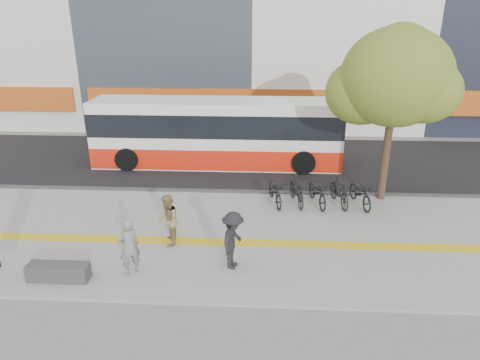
# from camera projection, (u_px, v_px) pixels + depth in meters

# --- Properties ---
(ground) EXTENTS (120.00, 120.00, 0.00)m
(ground) POSITION_uv_depth(u_px,v_px,m) (167.00, 260.00, 12.23)
(ground) COLOR slate
(ground) RESTS_ON ground
(sidewalk) EXTENTS (40.00, 7.00, 0.08)m
(sidewalk) POSITION_uv_depth(u_px,v_px,m) (177.00, 234.00, 13.61)
(sidewalk) COLOR slate
(sidewalk) RESTS_ON ground
(tactile_strip) EXTENTS (40.00, 0.45, 0.01)m
(tactile_strip) POSITION_uv_depth(u_px,v_px,m) (174.00, 241.00, 13.13)
(tactile_strip) COLOR gold
(tactile_strip) RESTS_ON sidewalk
(street) EXTENTS (40.00, 8.00, 0.06)m
(street) POSITION_uv_depth(u_px,v_px,m) (207.00, 160.00, 20.60)
(street) COLOR black
(street) RESTS_ON ground
(curb) EXTENTS (40.00, 0.25, 0.14)m
(curb) POSITION_uv_depth(u_px,v_px,m) (194.00, 191.00, 16.86)
(curb) COLOR #343436
(curb) RESTS_ON ground
(bench) EXTENTS (1.60, 0.45, 0.45)m
(bench) POSITION_uv_depth(u_px,v_px,m) (59.00, 272.00, 11.13)
(bench) COLOR #343436
(bench) RESTS_ON sidewalk
(street_tree) EXTENTS (4.40, 3.80, 6.31)m
(street_tree) POSITION_uv_depth(u_px,v_px,m) (394.00, 79.00, 14.73)
(street_tree) COLOR #312016
(street_tree) RESTS_ON sidewalk
(bus) EXTENTS (11.24, 2.67, 2.99)m
(bus) POSITION_uv_depth(u_px,v_px,m) (217.00, 134.00, 19.59)
(bus) COLOR white
(bus) RESTS_ON street
(bicycle_row) EXTENTS (4.09, 1.92, 1.07)m
(bicycle_row) POSITION_uv_depth(u_px,v_px,m) (318.00, 192.00, 15.51)
(bicycle_row) COLOR black
(bicycle_row) RESTS_ON sidewalk
(seated_woman) EXTENTS (0.70, 0.66, 1.60)m
(seated_woman) POSITION_uv_depth(u_px,v_px,m) (129.00, 246.00, 11.23)
(seated_woman) COLOR black
(seated_woman) RESTS_ON sidewalk
(pedestrian_tan) EXTENTS (0.72, 0.86, 1.59)m
(pedestrian_tan) POSITION_uv_depth(u_px,v_px,m) (168.00, 220.00, 12.67)
(pedestrian_tan) COLOR olive
(pedestrian_tan) RESTS_ON sidewalk
(pedestrian_dark) EXTENTS (0.85, 1.18, 1.65)m
(pedestrian_dark) POSITION_uv_depth(u_px,v_px,m) (233.00, 240.00, 11.48)
(pedestrian_dark) COLOR black
(pedestrian_dark) RESTS_ON sidewalk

